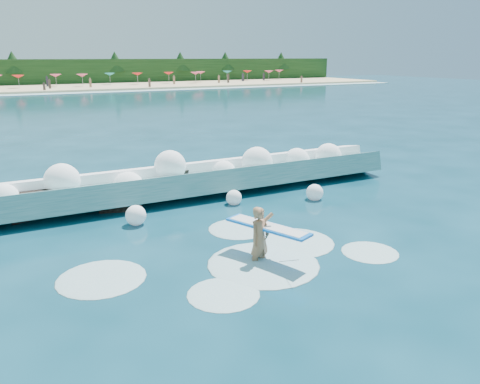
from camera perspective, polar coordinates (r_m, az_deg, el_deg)
The scene contains 10 objects.
ground at distance 13.82m, azimuth -1.69°, elevation -7.66°, with size 200.00×200.00×0.00m, color #07313E.
beach at distance 89.71m, azimuth -24.54°, elevation 11.39°, with size 140.00×20.00×0.40m, color tan.
wet_band at distance 78.77m, azimuth -23.98°, elevation 10.85°, with size 140.00×5.00×0.08m, color silver.
treeline at distance 99.58m, azimuth -25.10°, elevation 13.00°, with size 140.00×4.00×5.00m, color black.
breaking_wave at distance 19.85m, azimuth -5.52°, elevation 1.42°, with size 18.10×2.82×1.56m.
rock_cluster at distance 19.09m, azimuth -16.01°, elevation -0.26°, with size 7.99×3.07×1.20m.
surfer_with_board at distance 13.20m, azimuth 2.66°, elevation -5.50°, with size 1.57×3.04×1.93m.
wave_spray at distance 19.68m, azimuth -4.29°, elevation 2.51°, with size 15.04×4.38×1.97m.
surf_foam at distance 13.59m, azimuth 0.88°, elevation -8.08°, with size 9.44×5.76×0.16m.
beach_umbrellas at distance 91.85m, azimuth -24.79°, elevation 12.73°, with size 109.99×6.77×0.50m.
Camera 1 is at (-5.49, -11.38, 5.60)m, focal length 35.00 mm.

